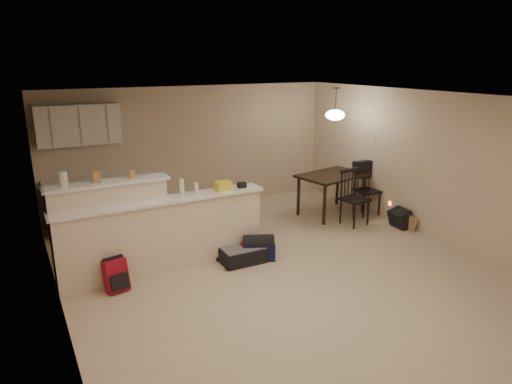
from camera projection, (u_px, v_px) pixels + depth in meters
room at (286, 190)px, 6.36m from camera, size 7.00×7.02×2.50m
breakfast_bar at (146, 232)px, 6.55m from camera, size 3.08×0.58×1.39m
upper_cabinets at (78, 125)px, 7.95m from camera, size 1.40×0.34×0.70m
kitchen_counter at (100, 204)px, 8.34m from camera, size 1.80×0.60×0.90m
thermostat at (372, 138)px, 8.97m from camera, size 0.02×0.12×0.12m
jar at (64, 179)px, 5.96m from camera, size 0.10×0.10×0.20m
cereal_box at (97, 177)px, 6.16m from camera, size 0.10×0.07×0.16m
small_box at (132, 174)px, 6.39m from camera, size 0.08×0.06×0.12m
bottle_a at (182, 188)px, 6.56m from camera, size 0.07×0.07×0.26m
bottle_b at (196, 188)px, 6.68m from camera, size 0.06×0.06×0.18m
bag_lump at (223, 186)px, 6.88m from camera, size 0.22×0.18×0.14m
pouch at (242, 185)px, 7.04m from camera, size 0.12×0.10×0.08m
dining_table at (332, 179)px, 9.00m from camera, size 1.44×1.08×0.82m
pendant_lamp at (335, 115)px, 8.65m from camera, size 0.36×0.36×0.62m
dining_chair_near at (355, 198)px, 8.47m from camera, size 0.51×0.49×1.04m
dining_chair_far at (367, 189)px, 9.04m from camera, size 0.49×0.47×1.03m
suitcase at (243, 255)px, 6.99m from camera, size 0.68×0.45×0.23m
red_backpack at (116, 275)px, 6.10m from camera, size 0.32×0.23×0.44m
navy_duffel at (259, 251)px, 7.09m from camera, size 0.56×0.45×0.27m
black_daypack at (401, 219)px, 8.42m from camera, size 0.31×0.40×0.33m
cardboard_sheet at (406, 222)px, 8.31m from camera, size 0.15×0.37×0.29m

